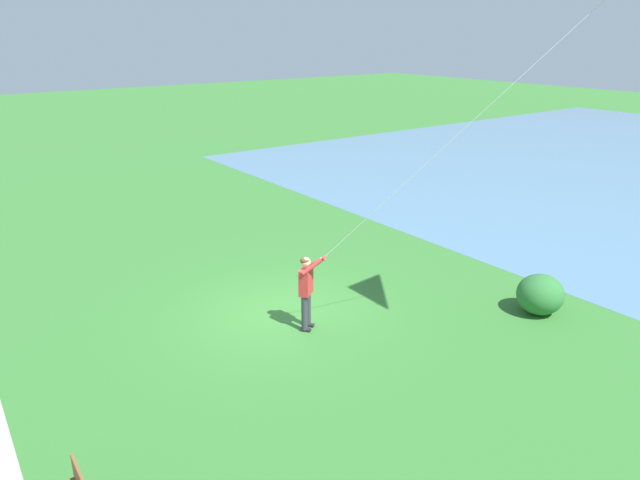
# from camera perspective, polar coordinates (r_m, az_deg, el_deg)

# --- Properties ---
(ground_plane) EXTENTS (120.00, 120.00, 0.00)m
(ground_plane) POSITION_cam_1_polar(r_m,az_deg,el_deg) (14.14, -3.57, -7.09)
(ground_plane) COLOR #33702D
(person_kite_flyer) EXTENTS (0.56, 0.61, 1.83)m
(person_kite_flyer) POSITION_cam_1_polar(r_m,az_deg,el_deg) (12.96, -1.29, -4.54)
(person_kite_flyer) COLOR #232328
(person_kite_flyer) RESTS_ON ground
(lakeside_shrub) EXTENTS (1.12, 1.08, 0.97)m
(lakeside_shrub) POSITION_cam_1_polar(r_m,az_deg,el_deg) (14.86, 20.68, -4.98)
(lakeside_shrub) COLOR #2D7033
(lakeside_shrub) RESTS_ON ground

